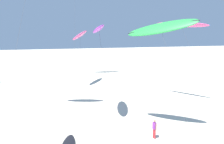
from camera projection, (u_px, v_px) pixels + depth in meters
The scene contains 5 objects.
flying_kite_1 at pixel (161, 28), 18.73m from camera, with size 5.06×8.67×10.60m.
flying_kite_3 at pixel (99, 29), 21.81m from camera, with size 2.97×10.40×10.05m.
flying_kite_4 at pixel (181, 24), 27.88m from camera, with size 4.55×7.75×10.87m.
flying_kite_5 at pixel (80, 35), 37.67m from camera, with size 4.24×10.12×10.18m.
person_near_left at pixel (154, 128), 18.65m from camera, with size 0.26×0.50×1.71m.
Camera 1 is at (-3.54, 3.58, 8.85)m, focal length 34.66 mm.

